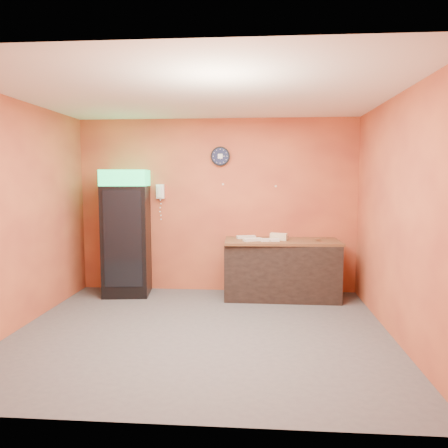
# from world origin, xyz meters

# --- Properties ---
(floor) EXTENTS (4.50, 4.50, 0.00)m
(floor) POSITION_xyz_m (0.00, 0.00, 0.00)
(floor) COLOR #47474C
(floor) RESTS_ON ground
(back_wall) EXTENTS (4.50, 0.02, 2.80)m
(back_wall) POSITION_xyz_m (0.00, 2.00, 1.40)
(back_wall) COLOR #DA6D3D
(back_wall) RESTS_ON floor
(left_wall) EXTENTS (0.02, 4.00, 2.80)m
(left_wall) POSITION_xyz_m (-2.25, 0.00, 1.40)
(left_wall) COLOR #DA6D3D
(left_wall) RESTS_ON floor
(right_wall) EXTENTS (0.02, 4.00, 2.80)m
(right_wall) POSITION_xyz_m (2.25, 0.00, 1.40)
(right_wall) COLOR #DA6D3D
(right_wall) RESTS_ON floor
(ceiling) EXTENTS (4.50, 4.00, 0.02)m
(ceiling) POSITION_xyz_m (0.00, 0.00, 2.80)
(ceiling) COLOR white
(ceiling) RESTS_ON back_wall
(beverage_cooler) EXTENTS (0.77, 0.78, 1.98)m
(beverage_cooler) POSITION_xyz_m (-1.41, 1.61, 0.96)
(beverage_cooler) COLOR black
(beverage_cooler) RESTS_ON floor
(prep_counter) EXTENTS (1.73, 0.78, 0.86)m
(prep_counter) POSITION_xyz_m (1.04, 1.62, 0.43)
(prep_counter) COLOR black
(prep_counter) RESTS_ON floor
(wall_clock) EXTENTS (0.31, 0.06, 0.31)m
(wall_clock) POSITION_xyz_m (0.06, 1.97, 2.20)
(wall_clock) COLOR black
(wall_clock) RESTS_ON back_wall
(wall_phone) EXTENTS (0.13, 0.11, 0.23)m
(wall_phone) POSITION_xyz_m (-0.92, 1.95, 1.63)
(wall_phone) COLOR white
(wall_phone) RESTS_ON back_wall
(butcher_paper) EXTENTS (1.77, 0.87, 0.04)m
(butcher_paper) POSITION_xyz_m (1.04, 1.62, 0.88)
(butcher_paper) COLOR brown
(butcher_paper) RESTS_ON prep_counter
(sub_roll_stack) EXTENTS (0.27, 0.16, 0.11)m
(sub_roll_stack) POSITION_xyz_m (0.99, 1.58, 0.96)
(sub_roll_stack) COLOR beige
(sub_roll_stack) RESTS_ON butcher_paper
(wrapped_sandwich_left) EXTENTS (0.30, 0.23, 0.04)m
(wrapped_sandwich_left) POSITION_xyz_m (0.59, 1.47, 0.92)
(wrapped_sandwich_left) COLOR silver
(wrapped_sandwich_left) RESTS_ON butcher_paper
(wrapped_sandwich_mid) EXTENTS (0.29, 0.14, 0.04)m
(wrapped_sandwich_mid) POSITION_xyz_m (0.85, 1.45, 0.92)
(wrapped_sandwich_mid) COLOR silver
(wrapped_sandwich_mid) RESTS_ON butcher_paper
(wrapped_sandwich_right) EXTENTS (0.31, 0.19, 0.04)m
(wrapped_sandwich_right) POSITION_xyz_m (0.48, 1.75, 0.92)
(wrapped_sandwich_right) COLOR silver
(wrapped_sandwich_right) RESTS_ON butcher_paper
(kitchen_tool) EXTENTS (0.05, 0.05, 0.05)m
(kitchen_tool) POSITION_xyz_m (1.13, 1.73, 0.93)
(kitchen_tool) COLOR silver
(kitchen_tool) RESTS_ON butcher_paper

